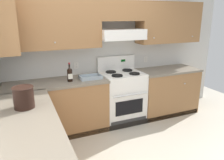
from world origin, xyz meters
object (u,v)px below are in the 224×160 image
stove (122,97)px  wine_bottle (70,74)px  bucket (24,97)px  bowl (91,78)px

stove → wine_bottle: (-0.97, -0.08, 0.55)m
wine_bottle → bucket: bearing=-130.5°
bucket → bowl: bearing=39.0°
stove → bowl: size_ratio=3.29×
stove → bowl: (-0.62, -0.05, 0.45)m
bowl → stove: bearing=4.4°
stove → bowl: 0.77m
wine_bottle → bowl: size_ratio=0.84×
wine_bottle → bucket: wine_bottle is taller
wine_bottle → bowl: bearing=4.4°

